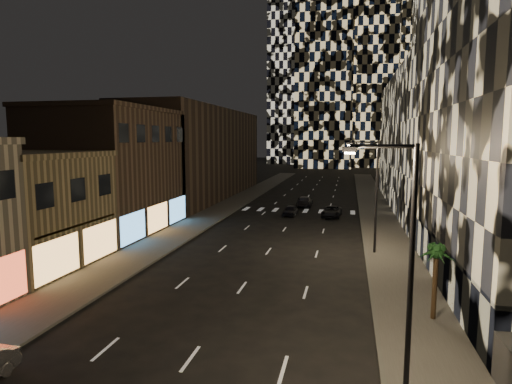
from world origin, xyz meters
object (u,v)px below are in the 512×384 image
at_px(car_dark_rightlane, 332,212).
at_px(palm_tree, 436,257).
at_px(car_dark_oncoming, 305,201).
at_px(streetlight_far, 373,189).
at_px(car_dark_midlane, 290,211).
at_px(streetlight_near, 404,253).

xyz_separation_m(car_dark_rightlane, palm_tree, (6.34, -28.95, 2.72)).
bearing_deg(car_dark_oncoming, car_dark_rightlane, 116.45).
xyz_separation_m(streetlight_far, car_dark_rightlane, (-3.88, 16.21, -4.71)).
height_order(car_dark_rightlane, palm_tree, palm_tree).
xyz_separation_m(car_dark_oncoming, car_dark_rightlane, (3.98, -7.44, -0.07)).
relative_size(streetlight_far, car_dark_oncoming, 1.83).
relative_size(car_dark_rightlane, palm_tree, 1.19).
distance_m(car_dark_oncoming, car_dark_rightlane, 8.44).
xyz_separation_m(streetlight_far, car_dark_oncoming, (-7.85, 23.66, -4.64)).
relative_size(car_dark_midlane, car_dark_oncoming, 0.73).
distance_m(streetlight_far, palm_tree, 13.13).
relative_size(streetlight_far, car_dark_rightlane, 1.94).
xyz_separation_m(streetlight_near, streetlight_far, (0.00, 20.00, 0.00)).
relative_size(streetlight_near, streetlight_far, 1.00).
height_order(streetlight_far, car_dark_oncoming, streetlight_far).
height_order(streetlight_near, car_dark_midlane, streetlight_near).
relative_size(streetlight_near, car_dark_rightlane, 1.94).
height_order(streetlight_near, streetlight_far, same).
bearing_deg(streetlight_far, streetlight_near, -90.00).
bearing_deg(car_dark_rightlane, car_dark_midlane, -175.60).
bearing_deg(streetlight_far, palm_tree, -79.06).
relative_size(streetlight_near, car_dark_oncoming, 1.83).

